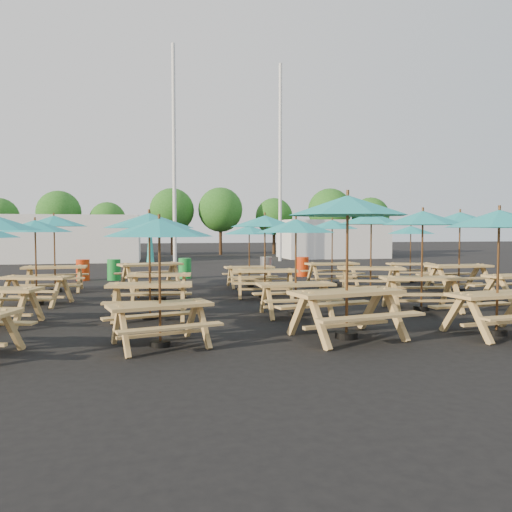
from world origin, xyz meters
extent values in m
plane|color=black|center=(0.00, 0.00, 0.00)|extent=(120.00, 120.00, 0.00)
cube|color=tan|center=(-6.13, -2.40, 0.44)|extent=(1.76, 0.66, 0.04)
cube|color=tan|center=(-6.10, -0.26, 0.70)|extent=(1.83, 1.12, 0.06)
cube|color=tan|center=(-6.27, -0.86, 0.43)|extent=(1.71, 0.71, 0.04)
cube|color=tan|center=(-5.92, 0.34, 0.43)|extent=(1.71, 0.71, 0.04)
cylinder|color=black|center=(-6.10, -0.26, 0.05)|extent=(0.34, 0.34, 0.10)
cylinder|color=brown|center=(-6.10, -0.26, 1.09)|extent=(0.04, 0.04, 2.19)
cone|color=teal|center=(-6.10, -0.26, 2.02)|extent=(2.27, 2.27, 0.30)
cube|color=tan|center=(-6.16, 2.54, 0.77)|extent=(1.89, 0.80, 0.06)
cube|color=tan|center=(-6.13, 1.85, 0.47)|extent=(1.87, 0.34, 0.04)
cube|color=tan|center=(-6.19, 3.22, 0.47)|extent=(1.87, 0.34, 0.04)
cylinder|color=black|center=(-6.16, 2.54, 0.05)|extent=(0.37, 0.37, 0.10)
cylinder|color=brown|center=(-6.16, 2.54, 1.19)|extent=(0.05, 0.05, 2.38)
cone|color=teal|center=(-6.16, 2.54, 2.20)|extent=(2.07, 2.07, 0.33)
cube|color=tan|center=(-3.06, -5.52, 0.68)|extent=(1.77, 1.06, 0.06)
cube|color=tan|center=(-2.90, -6.11, 0.42)|extent=(1.67, 0.66, 0.04)
cube|color=tan|center=(-3.22, -4.93, 0.42)|extent=(1.67, 0.66, 0.04)
cylinder|color=black|center=(-3.06, -5.52, 0.05)|extent=(0.33, 0.33, 0.09)
cylinder|color=brown|center=(-3.06, -5.52, 1.06)|extent=(0.04, 0.04, 2.12)
cone|color=teal|center=(-3.06, -5.52, 1.96)|extent=(2.18, 2.18, 0.30)
cube|color=tan|center=(-3.24, -2.88, 0.74)|extent=(1.85, 0.83, 0.06)
cube|color=tan|center=(-3.29, -3.54, 0.45)|extent=(1.81, 0.38, 0.04)
cube|color=tan|center=(-3.19, -2.22, 0.45)|extent=(1.81, 0.38, 0.04)
cylinder|color=black|center=(-3.24, -2.88, 0.05)|extent=(0.36, 0.36, 0.10)
cylinder|color=brown|center=(-3.24, -2.88, 1.15)|extent=(0.04, 0.04, 2.30)
cone|color=teal|center=(-3.24, -2.88, 2.12)|extent=(2.06, 2.06, 0.32)
cube|color=tan|center=(-3.00, 0.02, 0.70)|extent=(1.75, 0.83, 0.06)
cube|color=tan|center=(-3.06, -0.60, 0.42)|extent=(1.71, 0.41, 0.04)
cube|color=tan|center=(-2.93, 0.64, 0.42)|extent=(1.71, 0.41, 0.04)
cylinder|color=black|center=(-3.00, 0.02, 0.05)|extent=(0.34, 0.34, 0.09)
cylinder|color=brown|center=(-3.00, 0.02, 1.08)|extent=(0.04, 0.04, 2.16)
cone|color=teal|center=(-3.00, 0.02, 1.99)|extent=(1.99, 1.99, 0.30)
cube|color=tan|center=(-3.26, 2.54, 0.81)|extent=(2.11, 1.33, 0.07)
cube|color=tan|center=(-3.03, 1.85, 0.49)|extent=(1.96, 0.86, 0.04)
cube|color=tan|center=(-3.48, 3.23, 0.49)|extent=(1.96, 0.86, 0.04)
cylinder|color=black|center=(-3.26, 2.54, 0.05)|extent=(0.39, 0.39, 0.11)
cylinder|color=brown|center=(-3.26, 2.54, 1.26)|extent=(0.05, 0.05, 2.52)
cone|color=teal|center=(-3.26, 2.54, 1.70)|extent=(0.24, 0.24, 1.65)
cube|color=tan|center=(0.18, -5.56, 0.82)|extent=(2.11, 1.16, 0.07)
cube|color=tan|center=(0.33, -6.28, 0.50)|extent=(2.01, 0.67, 0.04)
cube|color=tan|center=(0.04, -4.85, 0.50)|extent=(2.01, 0.67, 0.04)
cylinder|color=black|center=(0.18, -5.56, 0.06)|extent=(0.40, 0.40, 0.11)
cylinder|color=brown|center=(0.18, -5.56, 1.27)|extent=(0.05, 0.05, 2.55)
cone|color=teal|center=(0.18, -5.56, 2.35)|extent=(2.51, 2.51, 0.35)
cube|color=tan|center=(-0.04, -3.10, 0.70)|extent=(1.71, 0.66, 0.06)
cube|color=tan|center=(-0.04, -3.72, 0.43)|extent=(1.71, 0.24, 0.04)
cube|color=tan|center=(-0.04, -2.47, 0.43)|extent=(1.71, 0.24, 0.04)
cylinder|color=black|center=(-0.04, -3.10, 0.05)|extent=(0.34, 0.34, 0.09)
cylinder|color=brown|center=(-0.04, -3.10, 1.09)|extent=(0.04, 0.04, 2.18)
cone|color=teal|center=(-0.04, -3.10, 2.01)|extent=(1.82, 1.82, 0.30)
cube|color=tan|center=(-0.04, 0.06, 0.76)|extent=(1.93, 1.01, 0.06)
cube|color=tan|center=(-0.15, -0.61, 0.46)|extent=(1.86, 0.55, 0.04)
cube|color=tan|center=(0.07, 0.72, 0.46)|extent=(1.86, 0.55, 0.04)
cylinder|color=black|center=(-0.04, 0.06, 0.05)|extent=(0.37, 0.37, 0.10)
cylinder|color=brown|center=(-0.04, 0.06, 1.18)|extent=(0.05, 0.05, 2.35)
cone|color=teal|center=(-0.04, 0.06, 2.17)|extent=(2.26, 2.26, 0.33)
cube|color=tan|center=(-0.01, 2.56, 0.67)|extent=(1.64, 0.67, 0.05)
cube|color=tan|center=(0.00, 1.96, 0.41)|extent=(1.63, 0.26, 0.04)
cube|color=tan|center=(-0.03, 3.16, 0.41)|extent=(1.63, 0.26, 0.04)
cylinder|color=black|center=(-0.01, 2.56, 0.05)|extent=(0.33, 0.33, 0.09)
cylinder|color=brown|center=(-0.01, 2.56, 1.04)|extent=(0.04, 0.04, 2.08)
cone|color=teal|center=(-0.01, 2.56, 1.92)|extent=(1.77, 1.77, 0.29)
cube|color=tan|center=(2.99, -5.85, 0.74)|extent=(1.87, 0.91, 0.06)
cube|color=tan|center=(2.91, -5.19, 0.45)|extent=(1.82, 0.47, 0.04)
cylinder|color=black|center=(2.99, -5.85, 0.05)|extent=(0.36, 0.36, 0.10)
cylinder|color=brown|center=(2.99, -5.85, 1.15)|extent=(0.04, 0.04, 2.30)
cone|color=teal|center=(2.99, -5.85, 2.12)|extent=(2.14, 2.14, 0.32)
cube|color=tan|center=(3.10, -3.02, 0.77)|extent=(1.97, 1.06, 0.06)
cube|color=tan|center=(2.98, -3.70, 0.47)|extent=(1.89, 0.60, 0.04)
cube|color=tan|center=(3.23, -2.35, 0.47)|extent=(1.89, 0.60, 0.04)
cylinder|color=black|center=(3.10, -3.02, 0.05)|extent=(0.37, 0.37, 0.10)
cylinder|color=brown|center=(3.10, -3.02, 1.20)|extent=(0.05, 0.05, 2.39)
cone|color=teal|center=(3.10, -3.02, 2.20)|extent=(2.33, 2.33, 0.33)
cube|color=tan|center=(3.15, -0.08, 0.79)|extent=(2.05, 1.27, 0.06)
cube|color=tan|center=(2.94, -0.75, 0.48)|extent=(1.91, 0.81, 0.04)
cube|color=tan|center=(3.35, 0.59, 0.48)|extent=(1.91, 0.81, 0.04)
cylinder|color=black|center=(3.15, -0.08, 0.05)|extent=(0.38, 0.38, 0.11)
cylinder|color=brown|center=(3.15, -0.08, 1.22)|extent=(0.05, 0.05, 2.45)
cone|color=teal|center=(3.15, -0.08, 2.26)|extent=(2.55, 2.55, 0.34)
cube|color=tan|center=(2.96, 2.68, 0.74)|extent=(1.81, 0.75, 0.06)
cube|color=tan|center=(2.98, 2.02, 0.45)|extent=(1.80, 0.30, 0.04)
cube|color=tan|center=(2.94, 3.33, 0.45)|extent=(1.80, 0.30, 0.04)
cylinder|color=black|center=(2.96, 2.68, 0.05)|extent=(0.36, 0.36, 0.10)
cylinder|color=brown|center=(2.96, 2.68, 1.15)|extent=(0.04, 0.04, 2.29)
cone|color=teal|center=(2.96, 2.68, 2.11)|extent=(1.97, 1.97, 0.32)
cube|color=tan|center=(5.94, -2.04, 0.45)|extent=(1.83, 0.49, 0.04)
cube|color=tan|center=(6.13, 0.01, 0.80)|extent=(1.98, 0.84, 0.06)
cube|color=tan|center=(6.15, -0.70, 0.49)|extent=(1.96, 0.35, 0.04)
cube|color=tan|center=(6.10, 0.73, 0.49)|extent=(1.96, 0.35, 0.04)
cylinder|color=black|center=(6.13, 0.01, 0.05)|extent=(0.39, 0.39, 0.11)
cylinder|color=brown|center=(6.13, 0.01, 1.25)|extent=(0.05, 0.05, 2.49)
cone|color=teal|center=(6.13, 0.01, 2.30)|extent=(2.16, 2.16, 0.35)
cube|color=tan|center=(6.08, 2.92, 0.67)|extent=(1.72, 0.91, 0.05)
cube|color=tan|center=(5.97, 2.33, 0.41)|extent=(1.65, 0.50, 0.04)
cube|color=tan|center=(6.18, 3.51, 0.41)|extent=(1.65, 0.50, 0.04)
cylinder|color=black|center=(6.08, 2.92, 0.05)|extent=(0.33, 0.33, 0.09)
cylinder|color=brown|center=(6.08, 2.92, 1.04)|extent=(0.04, 0.04, 2.09)
cone|color=teal|center=(6.08, 2.92, 1.92)|extent=(2.02, 2.02, 0.29)
cylinder|color=red|center=(-5.79, 5.98, 0.40)|extent=(0.50, 0.50, 0.80)
cylinder|color=#188830|center=(-4.64, 5.86, 0.40)|extent=(0.50, 0.50, 0.80)
cylinder|color=#188830|center=(-1.94, 6.06, 0.40)|extent=(0.50, 0.50, 0.80)
cylinder|color=gray|center=(1.44, 6.40, 0.40)|extent=(0.50, 0.50, 0.80)
cylinder|color=red|center=(2.88, 5.95, 0.40)|extent=(0.50, 0.50, 0.80)
cylinder|color=silver|center=(-2.00, 14.00, 6.00)|extent=(0.20, 0.20, 12.00)
cylinder|color=silver|center=(4.50, 16.00, 6.00)|extent=(0.20, 0.20, 12.00)
cube|color=silver|center=(-8.00, 18.00, 1.40)|extent=(8.00, 4.00, 2.80)
cube|color=silver|center=(9.00, 19.00, 1.30)|extent=(7.00, 4.00, 2.60)
cylinder|color=#382314|center=(-14.07, 25.25, 0.96)|extent=(0.24, 0.24, 1.92)
cylinder|color=#382314|center=(-9.74, 23.90, 1.07)|extent=(0.24, 0.24, 2.14)
sphere|color=#1E5919|center=(-9.74, 23.90, 3.16)|extent=(3.11, 3.11, 3.11)
cylinder|color=#382314|center=(-6.39, 23.65, 0.89)|extent=(0.24, 0.24, 1.78)
sphere|color=#1E5919|center=(-6.39, 23.65, 2.63)|extent=(2.59, 2.59, 2.59)
cylinder|color=#382314|center=(-1.75, 24.72, 1.16)|extent=(0.24, 0.24, 2.31)
sphere|color=#1E5919|center=(-1.75, 24.72, 3.41)|extent=(3.36, 3.36, 3.36)
cylinder|color=#382314|center=(1.90, 24.26, 1.17)|extent=(0.24, 0.24, 2.35)
sphere|color=#1E5919|center=(1.90, 24.26, 3.47)|extent=(3.41, 3.41, 3.41)
cylinder|color=#382314|center=(6.22, 24.67, 1.01)|extent=(0.24, 0.24, 2.02)
sphere|color=#1E5919|center=(6.22, 24.67, 2.98)|extent=(2.94, 2.94, 2.94)
cylinder|color=#382314|center=(10.23, 22.90, 1.16)|extent=(0.24, 0.24, 2.32)
sphere|color=#1E5919|center=(10.23, 22.90, 3.43)|extent=(3.38, 3.38, 3.38)
cylinder|color=#382314|center=(13.63, 22.92, 1.02)|extent=(0.24, 0.24, 2.03)
sphere|color=#1E5919|center=(13.63, 22.92, 3.00)|extent=(2.95, 2.95, 2.95)
camera|label=1|loc=(-3.15, -13.81, 1.92)|focal=35.00mm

